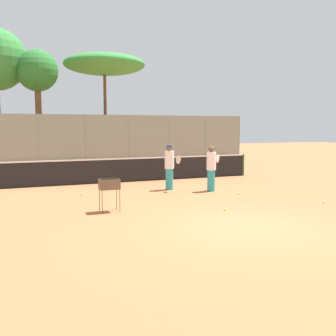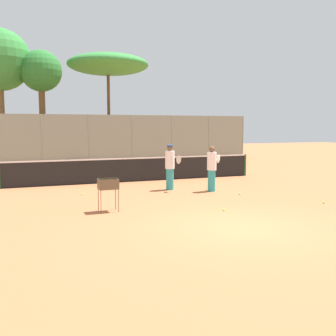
% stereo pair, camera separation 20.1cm
% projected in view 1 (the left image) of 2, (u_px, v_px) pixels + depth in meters
% --- Properties ---
extents(ground_plane, '(80.00, 80.00, 0.00)m').
position_uv_depth(ground_plane, '(244.00, 228.00, 9.55)').
color(ground_plane, '#B7663D').
extents(tennis_net, '(11.39, 0.10, 1.07)m').
position_uv_depth(tennis_net, '(135.00, 169.00, 17.47)').
color(tennis_net, '#26592D').
rests_on(tennis_net, ground_plane).
extents(back_fence, '(25.91, 0.08, 3.29)m').
position_uv_depth(back_fence, '(85.00, 138.00, 28.11)').
color(back_fence, gray).
rests_on(back_fence, ground_plane).
extents(tree_1, '(3.14, 3.14, 8.23)m').
position_uv_depth(tree_1, '(37.00, 73.00, 29.79)').
color(tree_1, brown).
rests_on(tree_1, ground_plane).
extents(tree_2, '(6.49, 6.49, 8.20)m').
position_uv_depth(tree_2, '(104.00, 65.00, 31.44)').
color(tree_2, brown).
rests_on(tree_2, ground_plane).
extents(player_white_outfit, '(0.39, 0.90, 1.74)m').
position_uv_depth(player_white_outfit, '(169.00, 167.00, 15.17)').
color(player_white_outfit, teal).
rests_on(player_white_outfit, ground_plane).
extents(player_red_cap, '(0.79, 0.60, 1.71)m').
position_uv_depth(player_red_cap, '(211.00, 168.00, 14.83)').
color(player_red_cap, teal).
rests_on(player_red_cap, ground_plane).
extents(ball_cart, '(0.56, 0.41, 0.96)m').
position_uv_depth(ball_cart, '(110.00, 187.00, 11.28)').
color(ball_cart, brown).
rests_on(ball_cart, ground_plane).
extents(tennis_ball_0, '(0.07, 0.07, 0.07)m').
position_uv_depth(tennis_ball_0, '(323.00, 202.00, 12.62)').
color(tennis_ball_0, '#D1E54C').
rests_on(tennis_ball_0, ground_plane).
extents(tennis_ball_1, '(0.07, 0.07, 0.07)m').
position_uv_depth(tennis_ball_1, '(225.00, 209.00, 11.48)').
color(tennis_ball_1, '#D1E54C').
rests_on(tennis_ball_1, ground_plane).
extents(tennis_ball_2, '(0.07, 0.07, 0.07)m').
position_uv_depth(tennis_ball_2, '(239.00, 193.00, 14.22)').
color(tennis_ball_2, '#D1E54C').
rests_on(tennis_ball_2, ground_plane).
extents(tennis_ball_3, '(0.07, 0.07, 0.07)m').
position_uv_depth(tennis_ball_3, '(81.00, 194.00, 14.02)').
color(tennis_ball_3, '#D1E54C').
rests_on(tennis_ball_3, ground_plane).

